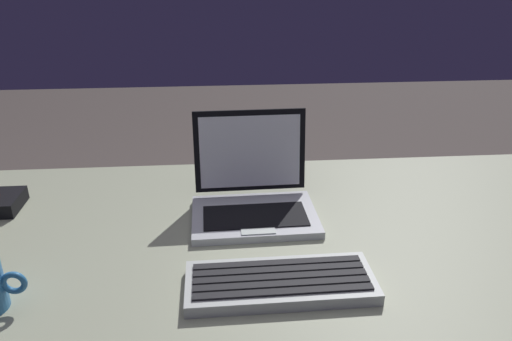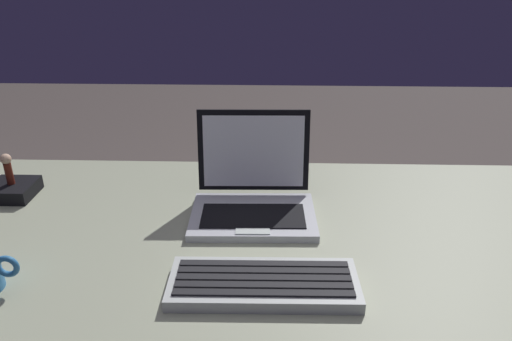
# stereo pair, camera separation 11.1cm
# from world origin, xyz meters

# --- Properties ---
(desk) EXTENTS (1.61, 0.81, 0.70)m
(desk) POSITION_xyz_m (0.00, 0.00, 0.64)
(desk) COLOR gray
(desk) RESTS_ON ground
(laptop_front) EXTENTS (0.29, 0.23, 0.23)m
(laptop_front) POSITION_xyz_m (-0.04, 0.10, 0.75)
(laptop_front) COLOR #AFB2B8
(laptop_front) RESTS_ON desk
(external_keyboard) EXTENTS (0.35, 0.14, 0.03)m
(external_keyboard) POSITION_xyz_m (-0.01, -0.18, 0.71)
(external_keyboard) COLOR #B5BBB6
(external_keyboard) RESTS_ON desk
(figurine_stand) EXTENTS (0.11, 0.11, 0.03)m
(figurine_stand) POSITION_xyz_m (-0.66, 0.17, 0.72)
(figurine_stand) COLOR black
(figurine_stand) RESTS_ON desk
(figurine) EXTENTS (0.03, 0.03, 0.08)m
(figurine) POSITION_xyz_m (-0.66, 0.17, 0.78)
(figurine) COLOR #551B11
(figurine) RESTS_ON figurine_stand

